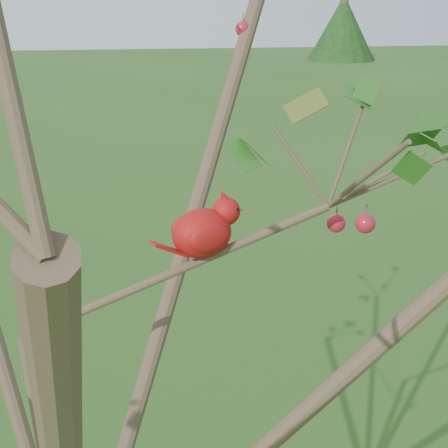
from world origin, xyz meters
name	(u,v)px	position (x,y,z in m)	size (l,w,h in m)	color
crabapple_tree	(53,279)	(0.03, -0.02, 2.12)	(2.35, 2.05, 2.95)	#403122
cardinal	(205,230)	(0.31, 0.07, 2.16)	(0.20, 0.13, 0.14)	#A80E13
distant_trees	(75,39)	(-0.77, 22.45, 1.46)	(38.13, 14.80, 3.14)	#403122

